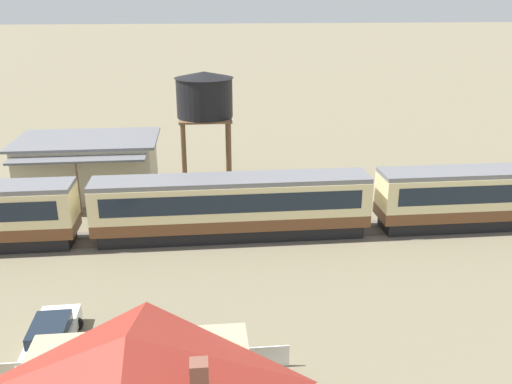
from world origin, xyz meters
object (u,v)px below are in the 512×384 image
object	(u,v)px
station_building	(90,166)
water_tower	(204,96)
passenger_train	(236,204)
parked_car_white_2	(51,337)

from	to	relation	value
station_building	water_tower	world-z (taller)	water_tower
passenger_train	station_building	world-z (taller)	station_building
water_tower	passenger_train	bearing A→B (deg)	-79.89
parked_car_white_2	water_tower	bearing A→B (deg)	-20.43
water_tower	parked_car_white_2	distance (m)	23.90
passenger_train	parked_car_white_2	bearing A→B (deg)	-128.79
water_tower	parked_car_white_2	size ratio (longest dim) A/B	2.04
passenger_train	parked_car_white_2	distance (m)	14.96
station_building	parked_car_white_2	world-z (taller)	station_building
station_building	parked_car_white_2	size ratio (longest dim) A/B	2.33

